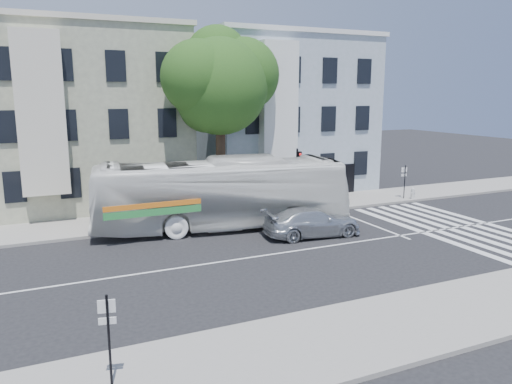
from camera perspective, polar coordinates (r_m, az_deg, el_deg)
ground at (r=22.91m, az=3.58°, el=-6.88°), size 120.00×120.00×0.00m
sidewalk_far at (r=29.92m, az=-3.63°, el=-2.41°), size 80.00×4.00×0.15m
sidewalk_near at (r=16.76m, az=16.92°, el=-14.12°), size 80.00×4.00×0.15m
building_left at (r=34.40m, az=-19.13°, el=7.92°), size 12.00×10.00×11.00m
building_right at (r=38.36m, az=2.39°, el=8.79°), size 12.00×10.00×11.00m
street_tree at (r=29.80m, az=-4.23°, el=12.57°), size 7.30×5.90×11.10m
bus at (r=26.55m, az=-3.96°, el=-0.15°), size 5.05×13.87×3.78m
sedan at (r=25.38m, az=6.46°, el=-3.43°), size 2.53×5.17×1.45m
hedge at (r=28.14m, az=-6.16°, el=-2.44°), size 8.54×1.58×0.70m
traffic_signal at (r=30.81m, az=4.80°, el=2.47°), size 0.39×0.52×3.79m
fire_hydrant at (r=35.08m, az=17.48°, el=-0.12°), size 0.42×0.24×0.75m
near_sign_pole at (r=12.79m, az=-16.55°, el=-14.61°), size 0.42×0.20×2.32m
far_sign_pole at (r=34.87m, az=16.60°, el=1.64°), size 0.41×0.18×2.25m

